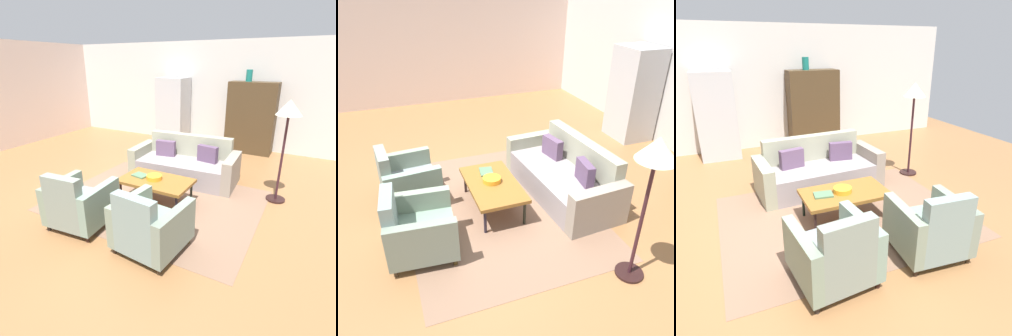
# 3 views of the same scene
# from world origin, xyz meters

# --- Properties ---
(ground_plane) EXTENTS (11.53, 11.53, 0.00)m
(ground_plane) POSITION_xyz_m (0.00, 0.00, 0.00)
(ground_plane) COLOR #94653C
(wall_back) EXTENTS (9.61, 0.12, 2.80)m
(wall_back) POSITION_xyz_m (0.00, 3.91, 1.40)
(wall_back) COLOR silver
(wall_back) RESTS_ON ground
(area_rug) EXTENTS (3.40, 2.60, 0.01)m
(area_rug) POSITION_xyz_m (0.42, 0.00, 0.00)
(area_rug) COLOR #83624C
(area_rug) RESTS_ON ground
(couch) EXTENTS (2.15, 1.03, 0.86)m
(couch) POSITION_xyz_m (0.41, 1.14, 0.29)
(couch) COLOR gray
(couch) RESTS_ON ground
(coffee_table) EXTENTS (1.20, 0.70, 0.42)m
(coffee_table) POSITION_xyz_m (0.42, -0.05, 0.38)
(coffee_table) COLOR black
(coffee_table) RESTS_ON ground
(armchair_left) EXTENTS (0.87, 0.87, 0.88)m
(armchair_left) POSITION_xyz_m (-0.18, -1.21, 0.34)
(armchair_left) COLOR #2E2D18
(armchair_left) RESTS_ON ground
(armchair_right) EXTENTS (0.86, 0.86, 0.88)m
(armchair_right) POSITION_xyz_m (1.01, -1.21, 0.34)
(armchair_right) COLOR black
(armchair_right) RESTS_ON ground
(fruit_bowl) EXTENTS (0.26, 0.26, 0.07)m
(fruit_bowl) POSITION_xyz_m (0.38, -0.05, 0.45)
(fruit_bowl) COLOR orange
(fruit_bowl) RESTS_ON coffee_table
(book_stack) EXTENTS (0.28, 0.23, 0.03)m
(book_stack) POSITION_xyz_m (0.10, -0.04, 0.43)
(book_stack) COLOR #507554
(book_stack) RESTS_ON coffee_table
(cabinet) EXTENTS (1.20, 0.51, 1.80)m
(cabinet) POSITION_xyz_m (1.12, 3.56, 0.90)
(cabinet) COLOR #44331E
(cabinet) RESTS_ON ground
(vase_tall) EXTENTS (0.16, 0.16, 0.28)m
(vase_tall) POSITION_xyz_m (0.97, 3.56, 1.94)
(vase_tall) COLOR #187167
(vase_tall) RESTS_ON cabinet
(refrigerator) EXTENTS (0.80, 0.73, 1.85)m
(refrigerator) POSITION_xyz_m (-1.08, 3.46, 0.93)
(refrigerator) COLOR #B7BABF
(refrigerator) RESTS_ON ground
(floor_lamp) EXTENTS (0.40, 0.40, 1.72)m
(floor_lamp) POSITION_xyz_m (2.21, 1.01, 1.44)
(floor_lamp) COLOR black
(floor_lamp) RESTS_ON ground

